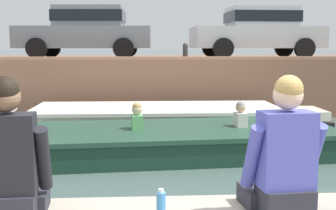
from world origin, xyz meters
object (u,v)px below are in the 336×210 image
object	(u,v)px
mooring_bollard_mid	(185,51)
boat_moored_central_cream	(169,119)
car_centre_silver	(258,30)
person_seated_right	(283,161)
car_left_inner_grey	(87,30)
bottle_drink	(161,205)
motorboat_passing	(168,141)
person_seated_left	(9,166)

from	to	relation	value
mooring_bollard_mid	boat_moored_central_cream	bearing A→B (deg)	-106.24
car_centre_silver	person_seated_right	bearing A→B (deg)	-103.29
boat_moored_central_cream	car_left_inner_grey	world-z (taller)	car_left_inner_grey
car_left_inner_grey	mooring_bollard_mid	world-z (taller)	car_left_inner_grey
mooring_bollard_mid	bottle_drink	distance (m)	9.98
motorboat_passing	bottle_drink	bearing A→B (deg)	-93.91
car_left_inner_grey	person_seated_right	world-z (taller)	car_left_inner_grey
motorboat_passing	boat_moored_central_cream	bearing A→B (deg)	86.13
car_centre_silver	person_seated_right	size ratio (longest dim) A/B	4.14
boat_moored_central_cream	mooring_bollard_mid	distance (m)	2.61
mooring_bollard_mid	person_seated_right	world-z (taller)	mooring_bollard_mid
mooring_bollard_mid	person_seated_right	bearing A→B (deg)	-91.63
motorboat_passing	bottle_drink	world-z (taller)	bottle_drink
car_left_inner_grey	mooring_bollard_mid	size ratio (longest dim) A/B	9.13
boat_moored_central_cream	person_seated_left	distance (m)	8.05
person_seated_left	bottle_drink	xyz separation A→B (m)	(1.00, -0.03, -0.28)
boat_moored_central_cream	person_seated_right	xyz separation A→B (m)	(0.30, -7.84, 0.94)
mooring_bollard_mid	car_centre_silver	bearing A→B (deg)	32.17
car_centre_silver	boat_moored_central_cream	bearing A→B (deg)	-130.40
person_seated_left	bottle_drink	world-z (taller)	person_seated_left
boat_moored_central_cream	car_left_inner_grey	size ratio (longest dim) A/B	1.69
car_centre_silver	person_seated_left	bearing A→B (deg)	-111.70
car_left_inner_grey	car_centre_silver	xyz separation A→B (m)	(5.25, 0.01, -0.00)
boat_moored_central_cream	person_seated_right	bearing A→B (deg)	-87.80
motorboat_passing	mooring_bollard_mid	size ratio (longest dim) A/B	15.50
motorboat_passing	car_centre_silver	bearing A→B (deg)	62.10
boat_moored_central_cream	motorboat_passing	bearing A→B (deg)	-93.87
car_left_inner_grey	car_centre_silver	world-z (taller)	same
mooring_bollard_mid	person_seated_left	xyz separation A→B (m)	(-2.12, -9.84, -0.65)
car_centre_silver	person_seated_right	distance (m)	11.72
boat_moored_central_cream	bottle_drink	bearing A→B (deg)	-93.90
motorboat_passing	person_seated_right	world-z (taller)	person_seated_right
mooring_bollard_mid	person_seated_right	size ratio (longest dim) A/B	0.46
motorboat_passing	car_centre_silver	size ratio (longest dim) A/B	1.73
person_seated_left	person_seated_right	bearing A→B (deg)	0.23
motorboat_passing	car_left_inner_grey	world-z (taller)	car_left_inner_grey
motorboat_passing	person_seated_left	size ratio (longest dim) A/B	7.15
motorboat_passing	bottle_drink	size ratio (longest dim) A/B	33.81
motorboat_passing	person_seated_left	distance (m)	5.67
mooring_bollard_mid	bottle_drink	xyz separation A→B (m)	(-1.12, -9.87, -0.92)
mooring_bollard_mid	person_seated_left	world-z (taller)	mooring_bollard_mid
boat_moored_central_cream	car_centre_silver	size ratio (longest dim) A/B	1.72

